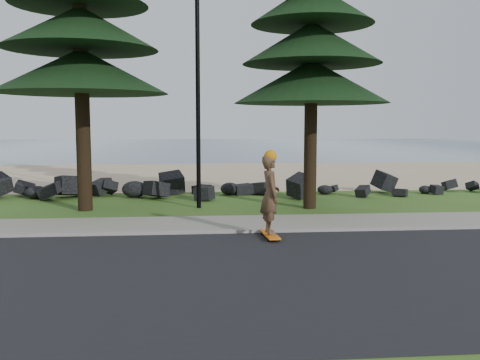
# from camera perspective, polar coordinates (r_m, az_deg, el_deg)

# --- Properties ---
(ground) EXTENTS (160.00, 160.00, 0.00)m
(ground) POSITION_cam_1_polar(r_m,az_deg,el_deg) (13.94, -4.25, -5.02)
(ground) COLOR #3B571B
(ground) RESTS_ON ground
(road) EXTENTS (160.00, 7.00, 0.02)m
(road) POSITION_cam_1_polar(r_m,az_deg,el_deg) (9.56, -3.83, -10.11)
(road) COLOR black
(road) RESTS_ON ground
(kerb) EXTENTS (160.00, 0.20, 0.10)m
(kerb) POSITION_cam_1_polar(r_m,az_deg,el_deg) (13.05, -4.19, -5.55)
(kerb) COLOR gray
(kerb) RESTS_ON ground
(sidewalk) EXTENTS (160.00, 2.00, 0.08)m
(sidewalk) POSITION_cam_1_polar(r_m,az_deg,el_deg) (14.13, -4.26, -4.70)
(sidewalk) COLOR gray
(sidewalk) RESTS_ON ground
(beach_sand) EXTENTS (160.00, 15.00, 0.01)m
(beach_sand) POSITION_cam_1_polar(r_m,az_deg,el_deg) (28.31, -4.70, 0.61)
(beach_sand) COLOR tan
(beach_sand) RESTS_ON ground
(ocean) EXTENTS (160.00, 58.00, 0.01)m
(ocean) POSITION_cam_1_polar(r_m,az_deg,el_deg) (64.74, -4.94, 3.64)
(ocean) COLOR #3C5872
(ocean) RESTS_ON ground
(seawall_boulders) EXTENTS (60.00, 2.40, 1.10)m
(seawall_boulders) POSITION_cam_1_polar(r_m,az_deg,el_deg) (19.47, -4.50, -1.87)
(seawall_boulders) COLOR black
(seawall_boulders) RESTS_ON ground
(lamp_post) EXTENTS (0.25, 0.14, 8.14)m
(lamp_post) POSITION_cam_1_polar(r_m,az_deg,el_deg) (16.95, -4.53, 10.98)
(lamp_post) COLOR black
(lamp_post) RESTS_ON ground
(skateboarder) EXTENTS (0.49, 1.12, 2.05)m
(skateboarder) POSITION_cam_1_polar(r_m,az_deg,el_deg) (12.33, 3.24, -1.60)
(skateboarder) COLOR orange
(skateboarder) RESTS_ON ground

